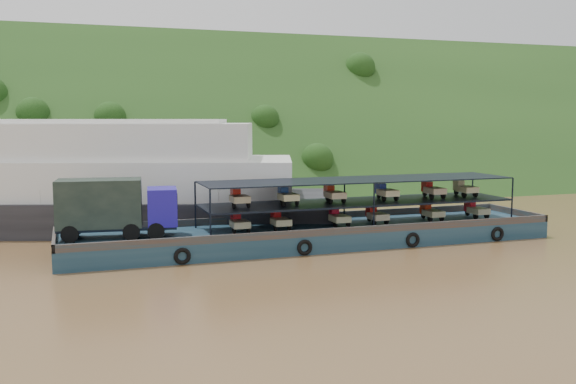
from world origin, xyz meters
name	(u,v)px	position (x,y,z in m)	size (l,w,h in m)	color
ground	(326,238)	(0.00, 0.00, 0.00)	(160.00, 160.00, 0.00)	brown
hillside	(219,188)	(0.00, 36.00, 0.00)	(140.00, 28.00, 28.00)	#1C3B15
cargo_barge	(290,228)	(-3.52, -1.87, 1.27)	(35.00, 7.18, 5.05)	#122D3F
passenger_ferry	(62,181)	(-18.70, 10.83, 3.83)	(44.90, 23.92, 8.84)	black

